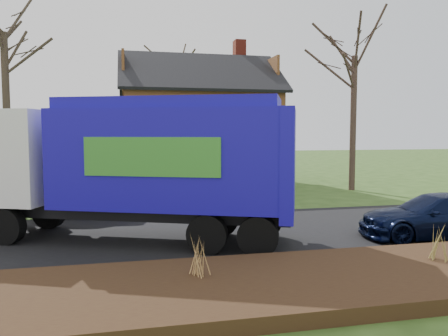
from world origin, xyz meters
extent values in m
plane|color=#2B4517|center=(0.00, 0.00, 0.00)|extent=(120.00, 120.00, 0.00)
cube|color=black|center=(0.00, 0.00, 0.01)|extent=(80.00, 7.00, 0.02)
cube|color=black|center=(0.00, -5.30, 0.15)|extent=(80.00, 3.50, 0.30)
cube|color=beige|center=(2.00, 14.00, 1.35)|extent=(9.00, 7.50, 2.70)
cube|color=#553218|center=(2.00, 14.00, 4.10)|extent=(9.00, 7.50, 2.80)
cube|color=maroon|center=(5.00, 15.00, 8.46)|extent=(0.70, 0.90, 1.60)
cube|color=beige|center=(-4.20, 13.50, 1.30)|extent=(3.50, 5.50, 2.60)
cube|color=black|center=(-4.20, 13.50, 2.72)|extent=(3.90, 5.90, 0.24)
cylinder|color=black|center=(-5.78, -0.09, 0.54)|extent=(1.13, 0.74, 1.07)
cylinder|color=black|center=(-4.96, 1.91, 0.54)|extent=(1.13, 0.74, 1.07)
cylinder|color=black|center=(-0.36, -2.33, 0.54)|extent=(1.13, 0.74, 1.07)
cylinder|color=black|center=(0.46, -0.33, 0.54)|extent=(1.13, 0.74, 1.07)
cylinder|color=black|center=(0.87, -2.84, 0.54)|extent=(1.13, 0.74, 1.07)
cylinder|color=black|center=(1.70, -0.84, 0.54)|extent=(1.13, 0.74, 1.07)
cube|color=black|center=(-2.04, -0.46, 0.87)|extent=(8.65, 4.52, 0.36)
cube|color=white|center=(-5.61, 1.01, 2.47)|extent=(3.17, 3.28, 2.78)
cube|color=#180DA5|center=(-1.14, -0.84, 2.47)|extent=(6.97, 4.85, 2.78)
cube|color=#180DA5|center=(-1.14, -0.84, 4.01)|extent=(6.57, 4.45, 0.31)
cube|color=#180DA5|center=(1.95, -2.11, 2.37)|extent=(1.33, 2.56, 2.98)
cube|color=#388C2D|center=(-1.78, -1.99, 2.57)|extent=(3.44, 1.45, 1.03)
cube|color=#388C2D|center=(-0.78, 0.43, 2.57)|extent=(3.44, 1.45, 1.03)
imported|color=#989A9F|center=(-3.97, 3.77, 0.70)|extent=(4.51, 2.45, 1.41)
imported|color=black|center=(6.77, -2.05, 0.67)|extent=(4.88, 2.61, 1.35)
cylinder|color=#3B3023|center=(-7.54, 7.64, 3.79)|extent=(0.32, 0.32, 7.58)
cylinder|color=#412F27|center=(9.86, 8.65, 3.69)|extent=(0.34, 0.34, 7.38)
cylinder|color=#413527|center=(1.68, 21.37, 4.23)|extent=(0.32, 0.32, 8.46)
cone|color=tan|center=(-1.03, -4.88, 0.74)|extent=(0.04, 0.04, 0.88)
cone|color=tan|center=(-1.17, -4.88, 0.74)|extent=(0.04, 0.04, 0.88)
cone|color=tan|center=(-0.89, -4.88, 0.74)|extent=(0.04, 0.04, 0.88)
cone|color=tan|center=(-1.03, -4.77, 0.74)|extent=(0.04, 0.04, 0.88)
cone|color=tan|center=(-1.03, -4.99, 0.74)|extent=(0.04, 0.04, 0.88)
cone|color=#9A8844|center=(4.45, -5.00, 0.73)|extent=(0.04, 0.04, 0.86)
cone|color=#9A8844|center=(4.30, -5.00, 0.73)|extent=(0.04, 0.04, 0.86)
cone|color=#9A8844|center=(4.61, -5.00, 0.73)|extent=(0.04, 0.04, 0.86)
cone|color=#9A8844|center=(4.45, -4.88, 0.73)|extent=(0.04, 0.04, 0.86)
cone|color=#9A8844|center=(4.45, -5.12, 0.73)|extent=(0.04, 0.04, 0.86)
camera|label=1|loc=(-2.39, -13.42, 3.20)|focal=35.00mm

